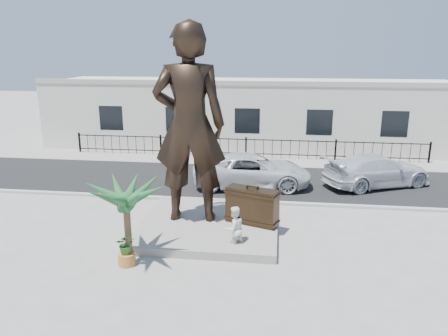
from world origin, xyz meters
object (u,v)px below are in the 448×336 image
object	(u,v)px
suitcase	(252,206)
tourist	(234,229)
car_white	(252,171)
statue	(189,125)

from	to	relation	value
suitcase	tourist	xyz separation A→B (m)	(-0.50, -1.72, -0.20)
suitcase	car_white	world-z (taller)	suitcase
suitcase	tourist	bearing A→B (deg)	-86.02
statue	tourist	bearing A→B (deg)	128.87
car_white	tourist	bearing A→B (deg)	173.79
suitcase	car_white	xyz separation A→B (m)	(-0.36, 5.44, -0.17)
suitcase	car_white	distance (m)	5.45
statue	car_white	size ratio (longest dim) A/B	1.27
statue	suitcase	distance (m)	3.84
suitcase	car_white	bearing A→B (deg)	113.98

